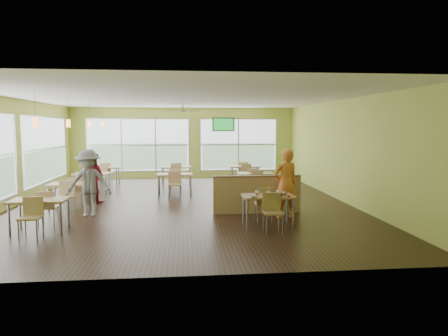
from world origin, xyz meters
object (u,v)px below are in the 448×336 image
(half_wall_divider, at_px, (257,194))
(food_basket, at_px, (281,193))
(man_plaid, at_px, (286,184))
(main_table, at_px, (268,200))

(half_wall_divider, height_order, food_basket, half_wall_divider)
(man_plaid, xyz_separation_m, food_basket, (-0.32, -0.83, -0.12))
(main_table, distance_m, food_basket, 0.36)
(half_wall_divider, bearing_deg, man_plaid, -43.61)
(man_plaid, height_order, food_basket, man_plaid)
(main_table, height_order, food_basket, main_table)
(main_table, bearing_deg, food_basket, 2.92)
(man_plaid, bearing_deg, main_table, 38.31)
(main_table, relative_size, half_wall_divider, 0.63)
(main_table, distance_m, man_plaid, 1.09)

